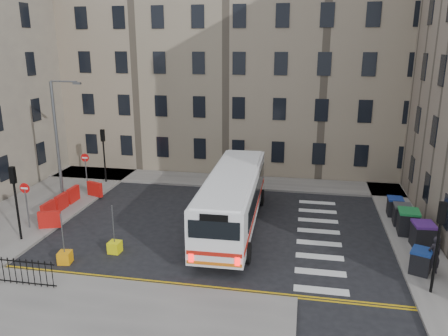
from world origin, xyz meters
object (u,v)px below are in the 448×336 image
(wheelie_bin_e, at_px, (395,206))
(bollard_yellow, at_px, (115,247))
(bus, at_px, (233,198))
(pedestrian, at_px, (434,255))
(wheelie_bin_c, at_px, (408,222))
(wheelie_bin_d, at_px, (402,214))
(streetlamp, at_px, (57,140))
(wheelie_bin_a, at_px, (421,261))
(bollard_chevron, at_px, (65,257))
(wheelie_bin_b, at_px, (423,235))

(wheelie_bin_e, height_order, bollard_yellow, wheelie_bin_e)
(bus, bearing_deg, pedestrian, -22.11)
(wheelie_bin_c, distance_m, wheelie_bin_d, 1.33)
(bus, bearing_deg, wheelie_bin_e, 18.12)
(streetlamp, xyz_separation_m, wheelie_bin_e, (21.65, 1.43, -3.62))
(wheelie_bin_a, height_order, wheelie_bin_c, wheelie_bin_c)
(streetlamp, height_order, bollard_chevron, streetlamp)
(streetlamp, relative_size, pedestrian, 4.39)
(wheelie_bin_b, relative_size, wheelie_bin_e, 1.19)
(wheelie_bin_a, distance_m, wheelie_bin_e, 7.20)
(streetlamp, height_order, pedestrian, streetlamp)
(bollard_yellow, xyz_separation_m, bollard_chevron, (-1.93, -1.52, 0.00))
(streetlamp, xyz_separation_m, bollard_yellow, (6.58, -6.27, -4.04))
(wheelie_bin_a, bearing_deg, wheelie_bin_d, 110.26)
(wheelie_bin_e, distance_m, bollard_chevron, 19.34)
(streetlamp, xyz_separation_m, wheelie_bin_b, (22.25, -2.96, -3.51))
(wheelie_bin_d, distance_m, wheelie_bin_e, 1.43)
(streetlamp, xyz_separation_m, wheelie_bin_d, (21.79, 0.00, -3.57))
(bus, distance_m, wheelie_bin_d, 10.00)
(streetlamp, xyz_separation_m, wheelie_bin_c, (21.86, -1.32, -3.49))
(wheelie_bin_a, xyz_separation_m, wheelie_bin_b, (0.72, 2.82, 0.11))
(wheelie_bin_a, bearing_deg, bollard_yellow, -155.37)
(wheelie_bin_c, bearing_deg, streetlamp, -178.78)
(wheelie_bin_b, distance_m, pedestrian, 2.83)
(wheelie_bin_a, relative_size, wheelie_bin_b, 0.96)
(wheelie_bin_d, height_order, bollard_chevron, wheelie_bin_d)
(bus, distance_m, wheelie_bin_e, 10.25)
(bus, distance_m, wheelie_bin_b, 10.31)
(wheelie_bin_a, xyz_separation_m, pedestrian, (0.53, 0.00, 0.36))
(wheelie_bin_b, height_order, wheelie_bin_e, wheelie_bin_b)
(streetlamp, height_order, wheelie_bin_a, streetlamp)
(wheelie_bin_d, height_order, pedestrian, pedestrian)
(bus, distance_m, bollard_chevron, 9.54)
(wheelie_bin_b, distance_m, bollard_yellow, 16.03)
(wheelie_bin_a, relative_size, wheelie_bin_c, 0.93)
(wheelie_bin_c, bearing_deg, bollard_chevron, -154.74)
(bus, bearing_deg, wheelie_bin_a, -23.19)
(pedestrian, bearing_deg, wheelie_bin_b, -116.40)
(wheelie_bin_e, xyz_separation_m, bollard_yellow, (-15.07, -7.69, -0.42))
(wheelie_bin_a, xyz_separation_m, bollard_yellow, (-14.95, -0.49, -0.42))
(wheelie_bin_d, relative_size, wheelie_bin_e, 1.08)
(wheelie_bin_e, bearing_deg, streetlamp, -174.11)
(streetlamp, xyz_separation_m, wheelie_bin_a, (21.54, -5.78, -3.62))
(wheelie_bin_e, xyz_separation_m, pedestrian, (0.42, -7.20, 0.36))
(wheelie_bin_b, height_order, pedestrian, pedestrian)
(wheelie_bin_a, relative_size, pedestrian, 0.69)
(bus, height_order, wheelie_bin_b, bus)
(wheelie_bin_c, bearing_deg, wheelie_bin_a, -89.44)
(bollard_yellow, bearing_deg, wheelie_bin_a, 1.88)
(wheelie_bin_a, height_order, wheelie_bin_b, wheelie_bin_b)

